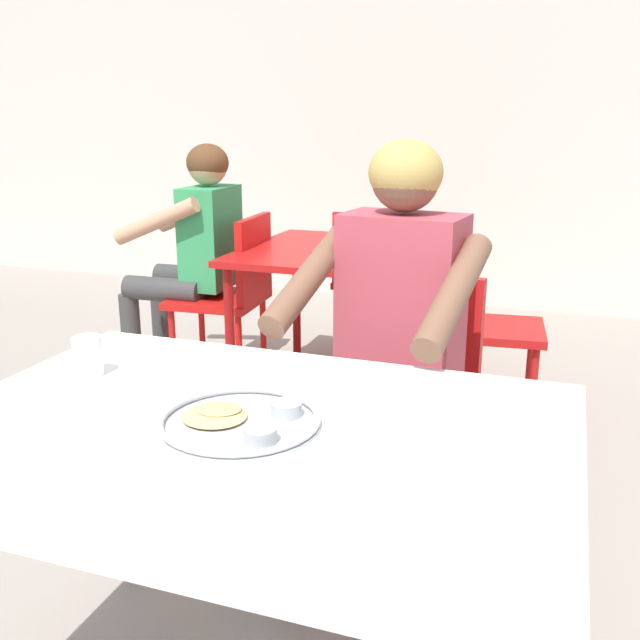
# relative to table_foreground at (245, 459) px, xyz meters

# --- Properties ---
(back_wall) EXTENTS (12.00, 0.12, 3.40)m
(back_wall) POSITION_rel_table_foreground_xyz_m (0.05, 3.98, 1.02)
(back_wall) COLOR silver
(back_wall) RESTS_ON ground
(table_foreground) EXTENTS (1.23, 0.89, 0.75)m
(table_foreground) POSITION_rel_table_foreground_xyz_m (0.00, 0.00, 0.00)
(table_foreground) COLOR white
(table_foreground) RESTS_ON ground
(thali_tray) EXTENTS (0.31, 0.31, 0.03)m
(thali_tray) POSITION_rel_table_foreground_xyz_m (-0.01, 0.00, 0.08)
(thali_tray) COLOR #B7BABF
(thali_tray) RESTS_ON table_foreground
(drinking_cup) EXTENTS (0.07, 0.07, 0.09)m
(drinking_cup) POSITION_rel_table_foreground_xyz_m (-0.45, 0.13, 0.12)
(drinking_cup) COLOR white
(drinking_cup) RESTS_ON table_foreground
(chair_foreground) EXTENTS (0.45, 0.43, 0.84)m
(chair_foreground) POSITION_rel_table_foreground_xyz_m (0.12, 0.94, -0.18)
(chair_foreground) COLOR red
(chair_foreground) RESTS_ON ground
(diner_foreground) EXTENTS (0.54, 0.59, 1.26)m
(diner_foreground) POSITION_rel_table_foreground_xyz_m (0.10, 0.73, 0.07)
(diner_foreground) COLOR #3E3E3E
(diner_foreground) RESTS_ON ground
(table_background_red) EXTENTS (0.93, 0.94, 0.72)m
(table_background_red) POSITION_rel_table_foreground_xyz_m (-0.42, 1.99, -0.03)
(table_background_red) COLOR #B71414
(table_background_red) RESTS_ON ground
(chair_red_left) EXTENTS (0.46, 0.45, 0.85)m
(chair_red_left) POSITION_rel_table_foreground_xyz_m (-0.99, 1.94, -0.18)
(chair_red_left) COLOR red
(chair_red_left) RESTS_ON ground
(chair_red_right) EXTENTS (0.44, 0.43, 0.83)m
(chair_red_right) POSITION_rel_table_foreground_xyz_m (0.22, 1.93, -0.20)
(chair_red_right) COLOR #AF1515
(chair_red_right) RESTS_ON ground
(chair_red_far) EXTENTS (0.44, 0.42, 0.83)m
(chair_red_far) POSITION_rel_table_foreground_xyz_m (-0.45, 2.57, -0.20)
(chair_red_far) COLOR red
(chair_red_far) RESTS_ON ground
(patron_background) EXTENTS (0.56, 0.50, 1.19)m
(patron_background) POSITION_rel_table_foreground_xyz_m (-1.22, 1.98, 0.03)
(patron_background) COLOR #3C3C3C
(patron_background) RESTS_ON ground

